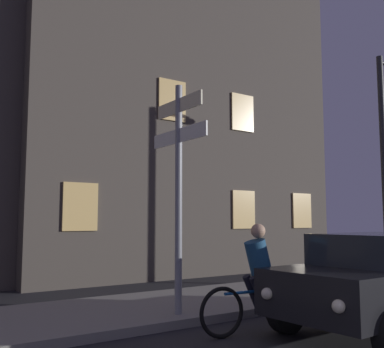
# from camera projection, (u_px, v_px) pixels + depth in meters

# --- Properties ---
(sidewalk_kerb) EXTENTS (40.00, 2.74, 0.14)m
(sidewalk_kerb) POSITION_uv_depth(u_px,v_px,m) (106.00, 314.00, 7.64)
(sidewalk_kerb) COLOR gray
(sidewalk_kerb) RESTS_ON ground_plane
(signpost) EXTENTS (0.12, 1.62, 3.82)m
(signpost) POSITION_uv_depth(u_px,v_px,m) (179.00, 176.00, 7.56)
(signpost) COLOR gray
(signpost) RESTS_ON sidewalk_kerb
(cyclist) EXTENTS (1.81, 0.37, 1.61)m
(cyclist) POSITION_uv_depth(u_px,v_px,m) (256.00, 282.00, 6.69)
(cyclist) COLOR black
(cyclist) RESTS_ON ground_plane
(building_right_block) EXTENTS (10.70, 7.17, 18.60)m
(building_right_block) POSITION_uv_depth(u_px,v_px,m) (153.00, 19.00, 17.12)
(building_right_block) COLOR #4C443D
(building_right_block) RESTS_ON ground_plane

